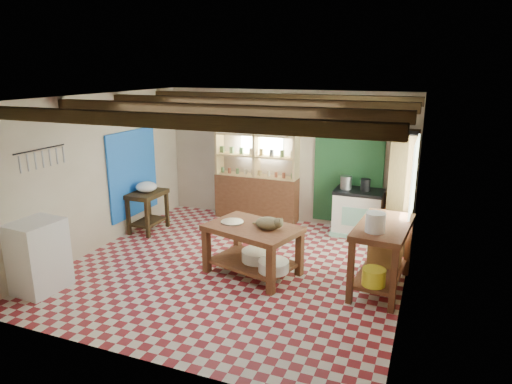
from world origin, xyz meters
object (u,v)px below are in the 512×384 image
at_px(stove, 358,213).
at_px(cat, 268,223).
at_px(white_cabinet, 38,256).
at_px(right_counter, 381,257).
at_px(work_table, 253,250).
at_px(prep_table, 148,211).

xyz_separation_m(stove, cat, (-0.93, -2.26, 0.41)).
bearing_deg(stove, white_cabinet, -134.13).
bearing_deg(right_counter, stove, 112.29).
relative_size(work_table, prep_table, 1.74).
relative_size(work_table, stove, 1.52).
bearing_deg(prep_table, work_table, -21.40).
distance_m(work_table, right_counter, 1.86).
bearing_deg(stove, cat, -112.04).
xyz_separation_m(work_table, stove, (1.19, 2.25, 0.05)).
relative_size(prep_table, white_cabinet, 0.76).
bearing_deg(right_counter, cat, -167.25).
distance_m(stove, prep_table, 3.93).
bearing_deg(work_table, cat, 11.31).
xyz_separation_m(stove, prep_table, (-3.73, -1.24, -0.05)).
height_order(stove, prep_table, stove).
relative_size(stove, white_cabinet, 0.87).
bearing_deg(white_cabinet, stove, 49.72).
relative_size(work_table, cat, 3.43).
bearing_deg(right_counter, prep_table, 174.27).
distance_m(right_counter, cat, 1.64).
bearing_deg(cat, work_table, -178.69).
xyz_separation_m(stove, right_counter, (0.65, -2.03, 0.05)).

